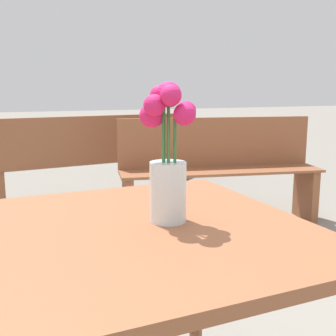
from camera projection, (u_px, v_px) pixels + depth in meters
table_front at (133, 266)px, 1.07m from camera, size 0.90×0.88×0.74m
flower_vase at (168, 162)px, 1.08m from camera, size 0.14×0.15×0.36m
bench_near at (100, 157)px, 3.78m from camera, size 1.85×0.53×0.85m
bench_far at (218, 166)px, 3.40m from camera, size 1.64×0.68×0.85m
bicycle at (193, 146)px, 5.61m from camera, size 1.29×0.90×0.73m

